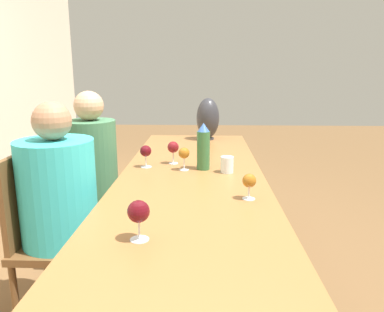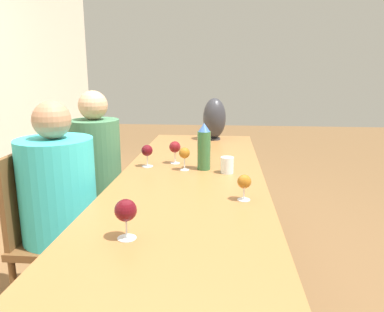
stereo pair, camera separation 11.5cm
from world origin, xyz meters
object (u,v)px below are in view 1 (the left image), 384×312
object	(u,v)px
wine_glass_4	(184,154)
person_far	(95,174)
person_near	(62,209)
vase	(208,118)
water_bottle	(203,147)
chair_far	(84,195)
water_tumbler	(227,165)
wine_glass_0	(249,181)
wine_glass_1	(173,148)
wine_glass_2	(139,212)
wine_glass_3	(146,152)
chair_near	(48,233)

from	to	relation	value
wine_glass_4	person_far	bearing A→B (deg)	67.69
person_near	vase	bearing A→B (deg)	-29.61
wine_glass_4	person_near	bearing A→B (deg)	119.69
water_bottle	vase	world-z (taller)	vase
chair_far	water_tumbler	bearing A→B (deg)	-107.17
wine_glass_0	chair_far	xyz separation A→B (m)	(0.77, 1.06, -0.35)
water_tumbler	wine_glass_1	size ratio (longest dim) A/B	0.66
wine_glass_2	person_near	world-z (taller)	person_near
wine_glass_0	water_tumbler	bearing A→B (deg)	9.44
water_tumbler	chair_far	size ratio (longest dim) A/B	0.10
wine_glass_4	person_far	world-z (taller)	person_far
person_near	person_far	size ratio (longest dim) A/B	0.99
wine_glass_1	person_near	bearing A→B (deg)	133.18
water_bottle	vase	xyz separation A→B (m)	(0.99, -0.03, 0.05)
wine_glass_4	person_near	distance (m)	0.76
wine_glass_2	wine_glass_1	bearing A→B (deg)	-1.62
vase	wine_glass_2	bearing A→B (deg)	172.42
wine_glass_1	wine_glass_2	bearing A→B (deg)	178.38
water_bottle	wine_glass_4	world-z (taller)	water_bottle
wine_glass_1	person_far	size ratio (longest dim) A/B	0.12
wine_glass_0	person_far	distance (m)	1.25
wine_glass_3	water_tumbler	bearing A→B (deg)	-101.90
water_tumbler	wine_glass_3	distance (m)	0.52
chair_far	person_far	xyz separation A→B (m)	(0.00, -0.09, 0.16)
wine_glass_4	wine_glass_2	bearing A→B (deg)	173.39
chair_far	wine_glass_1	bearing A→B (deg)	-99.07
water_bottle	wine_glass_0	bearing A→B (deg)	-157.69
wine_glass_2	chair_near	xyz separation A→B (m)	(0.60, 0.61, -0.37)
wine_glass_0	wine_glass_3	xyz separation A→B (m)	(0.57, 0.58, 0.01)
water_tumbler	person_far	size ratio (longest dim) A/B	0.08
water_bottle	wine_glass_1	bearing A→B (deg)	56.56
wine_glass_4	chair_far	distance (m)	0.85
wine_glass_1	wine_glass_4	distance (m)	0.18
chair_near	person_far	distance (m)	0.64
person_far	wine_glass_4	bearing A→B (deg)	-112.31
wine_glass_2	chair_far	bearing A→B (deg)	26.58
wine_glass_0	person_near	bearing A→B (deg)	81.31
wine_glass_0	wine_glass_2	size ratio (longest dim) A/B	0.82
vase	wine_glass_1	size ratio (longest dim) A/B	2.44
vase	wine_glass_1	xyz separation A→B (m)	(-0.86, 0.23, -0.08)
water_bottle	water_tumbler	distance (m)	0.18
wine_glass_4	chair_far	bearing A→B (deg)	70.15
vase	person_near	distance (m)	1.61
person_near	water_bottle	bearing A→B (deg)	-62.62
wine_glass_0	chair_far	world-z (taller)	chair_far
vase	person_far	distance (m)	1.13
water_tumbler	vase	bearing A→B (deg)	5.80
chair_near	wine_glass_3	bearing A→B (deg)	-48.44
water_tumbler	wine_glass_1	distance (m)	0.40
water_bottle	wine_glass_3	size ratio (longest dim) A/B	2.06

